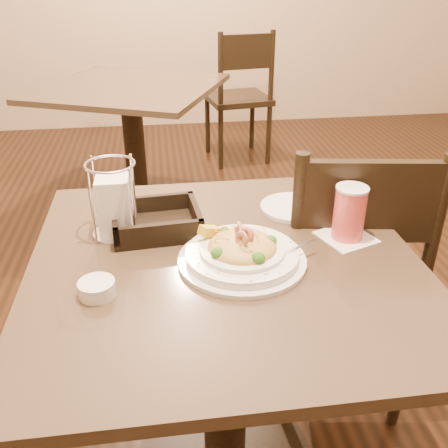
{
  "coord_description": "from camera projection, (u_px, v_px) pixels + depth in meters",
  "views": [
    {
      "loc": [
        -0.14,
        -0.98,
        1.35
      ],
      "look_at": [
        0.0,
        0.02,
        0.81
      ],
      "focal_mm": 40.0,
      "sensor_mm": 36.0,
      "label": 1
    }
  ],
  "objects": [
    {
      "name": "drink_glass",
      "position": [
        349.0,
        213.0,
        1.21
      ],
      "size": [
        0.16,
        0.16,
        0.14
      ],
      "rotation": [
        0.0,
        0.0,
        0.35
      ],
      "color": "white",
      "rests_on": "main_table"
    },
    {
      "name": "napkin_caddy",
      "position": [
        114.0,
        204.0,
        1.22
      ],
      "size": [
        0.12,
        0.12,
        0.19
      ],
      "rotation": [
        0.0,
        0.0,
        0.35
      ],
      "color": "silver",
      "rests_on": "main_table"
    },
    {
      "name": "side_plate",
      "position": [
        293.0,
        208.0,
        1.38
      ],
      "size": [
        0.24,
        0.24,
        0.01
      ],
      "primitive_type": "cylinder",
      "rotation": [
        0.0,
        0.0,
        -0.39
      ],
      "color": "white",
      "rests_on": "main_table"
    },
    {
      "name": "main_table",
      "position": [
        225.0,
        335.0,
        1.27
      ],
      "size": [
        0.9,
        0.9,
        0.73
      ],
      "color": "black",
      "rests_on": "ground"
    },
    {
      "name": "background_table",
      "position": [
        133.0,
        126.0,
        2.84
      ],
      "size": [
        1.18,
        1.18,
        0.73
      ],
      "rotation": [
        0.0,
        0.0,
        -0.41
      ],
      "color": "black",
      "rests_on": "ground"
    },
    {
      "name": "butter_ramekin",
      "position": [
        97.0,
        289.0,
        1.03
      ],
      "size": [
        0.08,
        0.08,
        0.03
      ],
      "primitive_type": "cylinder",
      "rotation": [
        0.0,
        0.0,
        0.02
      ],
      "color": "white",
      "rests_on": "main_table"
    },
    {
      "name": "pasta_bowl",
      "position": [
        242.0,
        252.0,
        1.13
      ],
      "size": [
        0.32,
        0.3,
        0.09
      ],
      "rotation": [
        0.0,
        0.0,
        0.29
      ],
      "color": "white",
      "rests_on": "main_table"
    },
    {
      "name": "bread_basket",
      "position": [
        157.0,
        223.0,
        1.27
      ],
      "size": [
        0.23,
        0.2,
        0.06
      ],
      "rotation": [
        0.0,
        0.0,
        0.08
      ],
      "color": "black",
      "rests_on": "main_table"
    },
    {
      "name": "dining_chair_near",
      "position": [
        346.0,
        273.0,
        1.52
      ],
      "size": [
        0.48,
        0.48,
        0.93
      ],
      "rotation": [
        0.0,
        0.0,
        2.99
      ],
      "color": "black",
      "rests_on": "ground"
    },
    {
      "name": "dining_chair_far",
      "position": [
        240.0,
        93.0,
        3.52
      ],
      "size": [
        0.48,
        0.48,
        0.93
      ],
      "rotation": [
        0.0,
        0.0,
        3.3
      ],
      "color": "black",
      "rests_on": "ground"
    }
  ]
}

